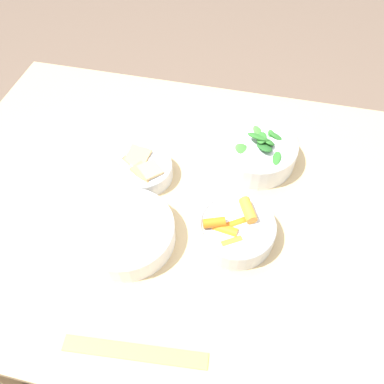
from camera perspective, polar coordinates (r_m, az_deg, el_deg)
ground_plane at (r=1.51m, az=2.46°, el=-18.80°), size 10.00×10.00×0.00m
dining_table at (r=0.93m, az=3.82°, el=-6.17°), size 1.34×0.84×0.75m
bowl_carrots at (r=0.78m, az=6.69°, el=-5.60°), size 0.16×0.16×0.07m
bowl_greens at (r=0.91m, az=9.83°, el=6.34°), size 0.19×0.19×0.09m
bowl_beans_hotdog at (r=0.78m, az=-9.82°, el=-6.12°), size 0.20×0.20×0.05m
bowl_cookies at (r=0.88m, az=-7.29°, el=3.46°), size 0.13×0.13×0.05m
ruler at (r=0.71m, az=-8.70°, el=-22.93°), size 0.26×0.05×0.00m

